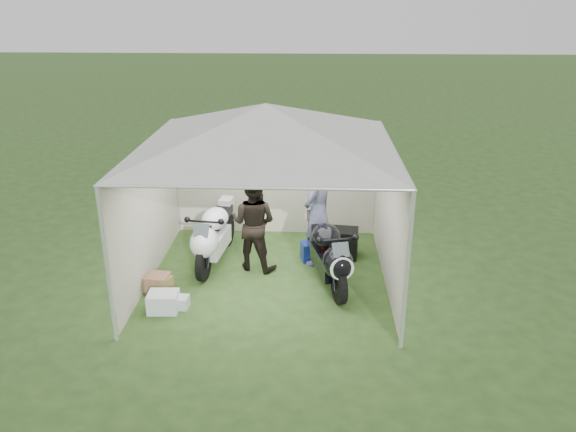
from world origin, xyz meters
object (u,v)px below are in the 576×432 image
Objects in this scene: motorcycle_black at (329,253)px; person_blue_jacket at (318,214)px; crate_1 at (159,283)px; motorcycle_white at (213,234)px; crate_0 at (163,302)px; person_dark_jacket at (254,223)px; crate_3 at (159,285)px; crate_2 at (180,302)px; canopy_tent at (266,130)px; equipment_box at (343,243)px; paddock_stand at (314,251)px.

person_blue_jacket is (-0.18, 0.82, 0.38)m from motorcycle_black.
motorcycle_black is 6.08× the size of crate_1.
motorcycle_white is 1.78m from crate_0.
person_dark_jacket is 4.20× the size of crate_3.
crate_2 is (0.46, -0.49, -0.06)m from crate_1.
equipment_box is (1.32, 0.85, -2.31)m from canopy_tent.
person_blue_jacket is 3.55× the size of equipment_box.
person_blue_jacket is (0.85, 0.57, -1.62)m from canopy_tent.
motorcycle_black is 4.53× the size of crate_0.
person_dark_jacket reaches higher than motorcycle_black.
person_dark_jacket is 6.49× the size of crate_2.
paddock_stand is (0.79, 0.68, -2.40)m from canopy_tent.
crate_0 is 0.26m from crate_2.
equipment_box is 1.58× the size of crate_1.
person_dark_jacket reaches higher than equipment_box.
motorcycle_white is 1.37m from crate_1.
crate_1 is (-0.74, -1.07, -0.42)m from motorcycle_white.
crate_1 is at bearing -159.94° from canopy_tent.
person_dark_jacket is 2.11m from crate_0.
motorcycle_black is 1.21× the size of person_dark_jacket.
person_dark_jacket is at bearing -161.50° from equipment_box.
crate_3 is (-2.54, -1.33, -0.04)m from paddock_stand.
motorcycle_white is 1.87m from paddock_stand.
person_blue_jacket is at bearing -149.41° from person_dark_jacket.
crate_2 is (-2.32, -0.88, -0.48)m from motorcycle_black.
crate_2 is at bearing -93.33° from motorcycle_white.
crate_3 is at bearing 133.77° from crate_2.
person_dark_jacket is at bearing -1.99° from motorcycle_white.
canopy_tent is 2.96× the size of person_blue_jacket.
motorcycle_white is 1.38m from crate_3.
crate_1 reaches higher than crate_3.
motorcycle_black is (2.04, -0.68, 0.00)m from motorcycle_white.
crate_2 is (-2.14, -1.69, -0.86)m from person_blue_jacket.
canopy_tent is at bearing -22.34° from person_blue_jacket.
motorcycle_white is 0.80m from person_dark_jacket.
motorcycle_white is at bearing -169.83° from equipment_box.
crate_1 is at bearing -152.56° from paddock_stand.
person_dark_jacket is at bearing -43.68° from person_blue_jacket.
crate_1 is at bearing 111.23° from crate_0.
person_blue_jacket is (1.12, 0.25, 0.10)m from person_dark_jacket.
motorcycle_white is 2.39m from equipment_box.
paddock_stand is at bearing 27.44° from crate_1.
canopy_tent is 2.62m from paddock_stand.
person_dark_jacket is 1.15m from person_blue_jacket.
person_blue_jacket reaches higher than crate_3.
motorcycle_black is 4.48× the size of paddock_stand.
person_blue_jacket reaches higher than crate_1.
crate_0 is at bearing -140.56° from paddock_stand.
person_blue_jacket is 4.69× the size of crate_3.
equipment_box is (0.53, 0.17, 0.10)m from paddock_stand.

